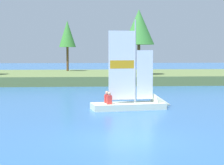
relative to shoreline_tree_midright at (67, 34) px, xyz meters
The scene contains 5 objects.
ground_plane 36.07m from the shoreline_tree_midright, 84.78° to the right, with size 200.00×200.00×0.00m, color #2D609E.
shore_bank 7.14m from the shoreline_tree_midright, 50.88° to the right, with size 80.00×15.58×0.93m, color #5B703D.
shoreline_tree_midright is the anchor object (origin of this frame).
shoreline_tree_right 11.20m from the shoreline_tree_midright, 46.61° to the right, with size 3.23×3.23×6.79m.
sailboat 28.04m from the shoreline_tree_midright, 78.99° to the right, with size 4.97×2.24×5.75m.
Camera 1 is at (-1.57, -15.63, 3.43)m, focal length 66.35 mm.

